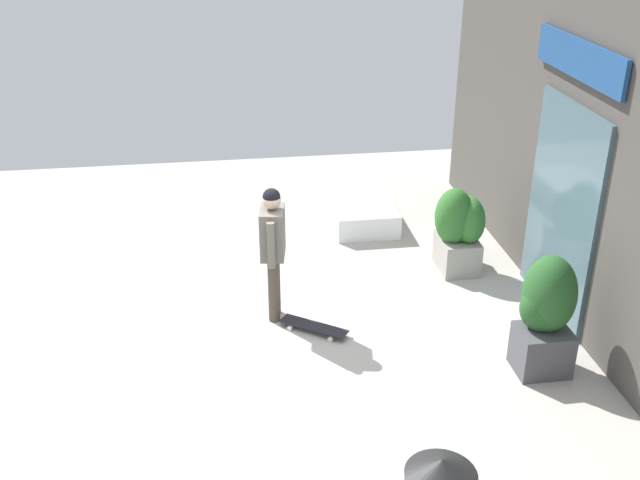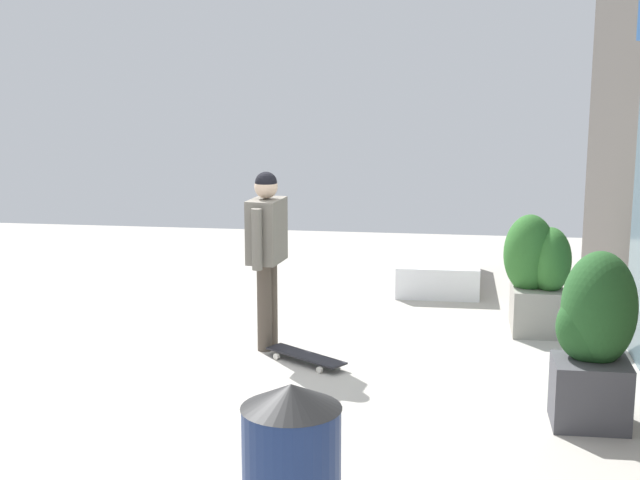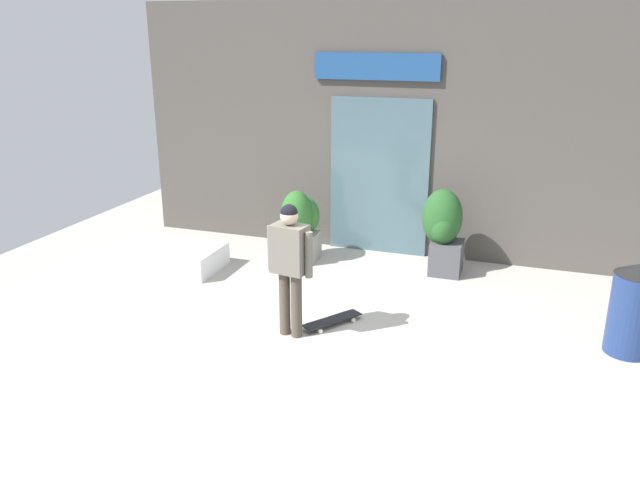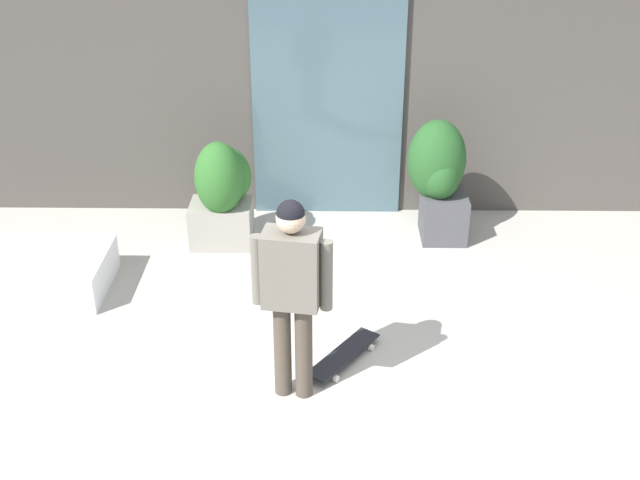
{
  "view_description": "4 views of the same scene",
  "coord_description": "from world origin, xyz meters",
  "views": [
    {
      "loc": [
        6.98,
        -0.83,
        4.64
      ],
      "look_at": [
        -0.34,
        0.24,
        1.05
      ],
      "focal_mm": 42.26,
      "sensor_mm": 36.0,
      "label": 1
    },
    {
      "loc": [
        7.54,
        1.29,
        2.69
      ],
      "look_at": [
        -0.34,
        0.24,
        1.05
      ],
      "focal_mm": 53.18,
      "sensor_mm": 36.0,
      "label": 2
    },
    {
      "loc": [
        1.98,
        -6.52,
        3.44
      ],
      "look_at": [
        -0.34,
        0.24,
        1.05
      ],
      "focal_mm": 35.28,
      "sensor_mm": 36.0,
      "label": 3
    },
    {
      "loc": [
        -0.27,
        -5.12,
        3.83
      ],
      "look_at": [
        -0.34,
        0.24,
        1.05
      ],
      "focal_mm": 44.81,
      "sensor_mm": 36.0,
      "label": 4
    }
  ],
  "objects": [
    {
      "name": "planter_box_left",
      "position": [
        0.84,
        2.39,
        0.67
      ],
      "size": [
        0.63,
        0.58,
        1.26
      ],
      "color": "#47474C",
      "rests_on": "ground_plane"
    },
    {
      "name": "ground_plane",
      "position": [
        0.0,
        0.0,
        0.0
      ],
      "size": [
        12.0,
        12.0,
        0.0
      ],
      "primitive_type": "plane",
      "color": "#B2ADA3"
    },
    {
      "name": "snow_ledge",
      "position": [
        -3.15,
        1.24,
        0.17
      ],
      "size": [
        1.65,
        0.9,
        0.34
      ],
      "primitive_type": "cube",
      "color": "white",
      "rests_on": "ground_plane"
    },
    {
      "name": "skateboard",
      "position": [
        -0.15,
        0.14,
        0.06
      ],
      "size": [
        0.61,
        0.76,
        0.08
      ],
      "rotation": [
        0.0,
        0.0,
        0.96
      ],
      "color": "black",
      "rests_on": "ground_plane"
    },
    {
      "name": "planter_box_right",
      "position": [
        -1.36,
        2.19,
        0.59
      ],
      "size": [
        0.63,
        0.63,
        1.13
      ],
      "color": "gray",
      "rests_on": "ground_plane"
    },
    {
      "name": "building_facade",
      "position": [
        -0.01,
        3.13,
        1.93
      ],
      "size": [
        8.68,
        0.31,
        3.89
      ],
      "color": "#4C4742",
      "rests_on": "ground_plane"
    },
    {
      "name": "skateboarder",
      "position": [
        -0.53,
        -0.26,
        0.97
      ],
      "size": [
        0.58,
        0.32,
        1.61
      ],
      "rotation": [
        0.0,
        0.0,
        1.41
      ],
      "color": "#4C4238",
      "rests_on": "ground_plane"
    }
  ]
}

